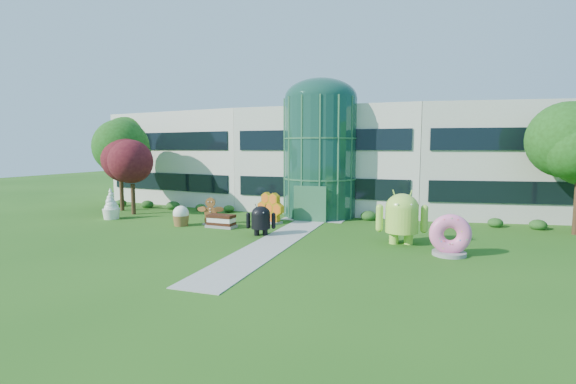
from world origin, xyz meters
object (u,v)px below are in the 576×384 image
(android_black, at_px, (261,218))
(gingerbread, at_px, (211,211))
(donut, at_px, (450,234))
(android_green, at_px, (402,214))

(android_black, bearing_deg, gingerbread, 137.98)
(donut, bearing_deg, android_green, 137.75)
(android_black, xyz_separation_m, donut, (11.52, -1.46, -0.01))
(donut, bearing_deg, gingerbread, 161.01)
(android_green, height_order, donut, android_green)
(donut, bearing_deg, android_black, 167.20)
(android_black, bearing_deg, donut, -23.21)
(android_green, height_order, android_black, android_green)
(gingerbread, bearing_deg, android_green, -21.85)
(android_green, bearing_deg, android_black, 171.19)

